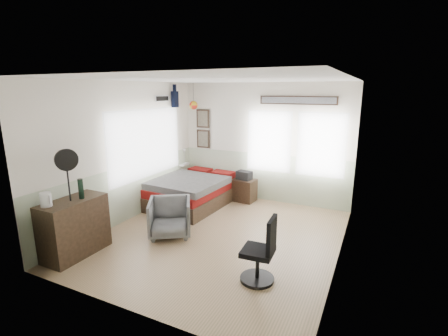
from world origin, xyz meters
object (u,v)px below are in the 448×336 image
(bed, at_px, (193,191))
(task_chair, at_px, (261,256))
(nightstand, at_px, (244,190))
(dresser, at_px, (75,227))
(armchair, at_px, (170,217))

(bed, relative_size, task_chair, 2.22)
(nightstand, bearing_deg, dresser, -107.23)
(nightstand, bearing_deg, bed, -137.11)
(bed, height_order, dresser, dresser)
(armchair, distance_m, nightstand, 2.34)
(bed, relative_size, dresser, 2.07)
(bed, xyz_separation_m, dresser, (-0.46, -2.77, 0.14))
(bed, bearing_deg, dresser, -95.58)
(armchair, relative_size, task_chair, 0.79)
(bed, distance_m, nightstand, 1.20)
(bed, relative_size, nightstand, 4.01)
(armchair, bearing_deg, dresser, -159.18)
(dresser, bearing_deg, nightstand, 68.20)
(bed, xyz_separation_m, armchair, (0.47, -1.55, 0.02))
(task_chair, bearing_deg, bed, 133.29)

